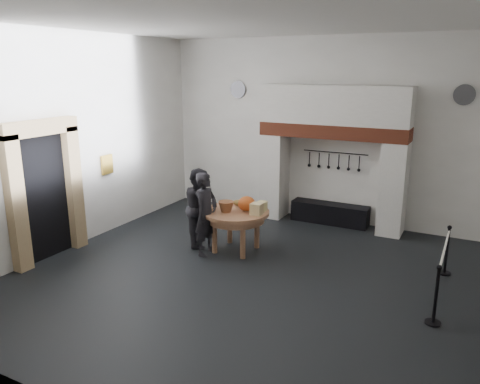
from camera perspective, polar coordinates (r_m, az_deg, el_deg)
The scene contains 29 objects.
floor at distance 8.66m, azimuth 3.51°, elevation -10.80°, with size 9.00×8.00×0.02m, color black.
ceiling at distance 7.84m, azimuth 4.06°, elevation 20.35°, with size 9.00×8.00×0.02m, color silver.
wall_back at distance 11.68m, azimuth 11.77°, elevation 7.21°, with size 9.00×0.02×4.50m, color white.
wall_front at distance 4.68m, azimuth -16.42°, elevation -4.44°, with size 9.00×0.02×4.50m, color white.
wall_left at distance 10.56m, azimuth -19.31°, elevation 5.90°, with size 0.02×8.00×4.50m, color white.
chimney_pier_left at distance 12.04m, azimuth 4.25°, elevation 2.03°, with size 0.55×0.70×2.15m, color silver.
chimney_pier_right at distance 11.25m, azimuth 18.18°, elevation 0.39°, with size 0.55×0.70×2.15m, color silver.
hearth_brick_band at distance 11.34m, azimuth 11.29°, elevation 7.32°, with size 3.50×0.72×0.32m, color #9E442B.
chimney_hood at distance 11.28m, azimuth 11.45°, elevation 10.39°, with size 3.50×0.70×0.90m, color silver.
iron_range at distance 11.84m, azimuth 10.88°, elevation -2.57°, with size 1.90×0.45×0.50m, color black.
utensil_rail at distance 11.68m, azimuth 11.53°, elevation 4.74°, with size 0.02×0.02×1.60m, color black.
door_recess at distance 10.09m, azimuth -22.79°, elevation -0.64°, with size 0.04×1.10×2.50m, color black.
door_jamb_near at distance 9.59m, azimuth -25.64°, elevation -1.40°, with size 0.22×0.30×2.60m, color tan.
door_jamb_far at distance 10.45m, azimuth -19.59°, elevation 0.47°, with size 0.22×0.30×2.60m, color tan.
door_lintel at distance 9.77m, azimuth -23.27°, elevation 7.23°, with size 0.22×1.70×0.30m, color tan.
wall_plaque at distance 11.19m, azimuth -15.90°, elevation 3.25°, with size 0.05×0.34×0.44m, color gold.
work_table at distance 9.74m, azimuth -0.50°, elevation -2.49°, with size 1.39×1.39×0.07m, color #B07B53.
pumpkin at distance 9.68m, azimuth 0.82°, elevation -1.42°, with size 0.36×0.36×0.31m, color #DD531F.
cheese_block_big at distance 9.43m, azimuth 2.04°, elevation -2.09°, with size 0.22×0.22×0.24m, color #D2B97E.
cheese_block_small at distance 9.71m, azimuth 2.69°, elevation -1.73°, with size 0.18×0.18×0.20m, color #E4D588.
wicker_basket at distance 9.64m, azimuth -1.71°, elevation -1.78°, with size 0.32×0.32×0.22m, color #9D6339.
bread_loaf at distance 10.05m, azimuth -0.07°, elevation -1.34°, with size 0.31×0.18×0.13m, color olive.
visitor_near at distance 9.58m, azimuth -4.15°, elevation -2.68°, with size 0.63×0.41×1.73m, color black.
visitor_far at distance 10.11m, azimuth -4.91°, elevation -1.84°, with size 0.82×0.64×1.70m, color black.
pewter_plate_back_left at distance 12.56m, azimuth -0.25°, elevation 12.40°, with size 0.44×0.44×0.03m, color #4C4C51.
pewter_plate_back_right at distance 11.13m, azimuth 25.67°, elevation 10.64°, with size 0.44×0.44×0.03m, color #4C4C51.
barrier_post_near at distance 7.72m, azimuth 22.77°, elevation -11.68°, with size 0.05×0.05×0.90m, color black.
barrier_post_far at distance 9.56m, azimuth 23.89°, elevation -6.64°, with size 0.05×0.05×0.90m, color black.
barrier_rope at distance 8.48m, azimuth 23.67°, elevation -6.41°, with size 0.04×0.04×2.00m, color white.
Camera 1 is at (3.12, -7.15, 3.75)m, focal length 35.00 mm.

